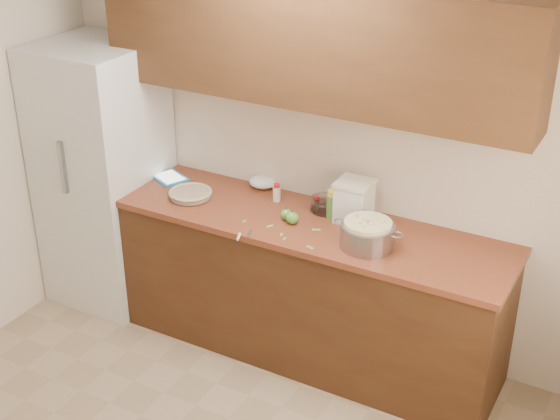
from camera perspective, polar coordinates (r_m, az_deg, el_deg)
The scene contains 22 objects.
room_shell at distance 3.40m, azimuth -10.60°, elevation -4.93°, with size 3.60×3.60×3.60m.
counter_run at distance 4.88m, azimuth 1.07°, elevation -5.41°, with size 2.64×0.68×0.92m.
upper_cabinets at distance 4.41m, azimuth 2.20°, elevation 12.18°, with size 2.60×0.34×0.70m, color #4F2E18.
fridge at distance 5.39m, azimuth -12.73°, elevation 2.46°, with size 0.70×0.70×1.80m, color silver.
pie at distance 4.93m, azimuth -6.56°, elevation 1.17°, with size 0.28×0.28×0.05m.
colander at distance 4.35m, azimuth 6.41°, elevation -1.77°, with size 0.41×0.31×0.15m.
flour_canister at distance 4.59m, azimuth 5.44°, elevation 0.67°, with size 0.21×0.21×0.25m.
tablet at distance 5.21m, azimuth -8.08°, elevation 2.34°, with size 0.28×0.25×0.02m.
paring_knife at distance 4.45m, azimuth -2.90°, elevation -1.91°, with size 0.07×0.15×0.01m.
lemon_bottle at distance 4.63m, azimuth 3.83°, elevation 0.37°, with size 0.07×0.07×0.18m.
cinnamon_shaker at distance 4.84m, azimuth -0.24°, elevation 1.26°, with size 0.05×0.05×0.12m.
vanilla_bottle at distance 4.73m, azimuth 2.70°, elevation 0.48°, with size 0.03×0.03×0.10m.
mixing_bowl at distance 4.74m, azimuth 3.40°, elevation 0.45°, with size 0.21×0.21×0.08m.
paper_towel at distance 5.03m, azimuth -1.31°, elevation 2.05°, with size 0.18×0.15×0.07m, color white.
apple_left at distance 4.62m, azimuth 0.46°, elevation -0.33°, with size 0.07×0.07×0.08m.
apple_center at distance 4.58m, azimuth 0.90°, elevation -0.57°, with size 0.07×0.07×0.09m.
peel_a at distance 4.34m, azimuth 2.21°, elevation -2.75°, with size 0.05×0.02×0.00m, color #82A952.
peel_b at distance 4.47m, azimuth 0.10°, elevation -1.80°, with size 0.03×0.01×0.00m, color #82A952.
peel_c at distance 4.62m, azimuth -2.63°, elevation -0.83°, with size 0.03×0.01×0.00m, color #82A952.
peel_d at distance 4.53m, azimuth 2.67°, elevation -1.45°, with size 0.05×0.02×0.00m, color #82A952.
peel_e at distance 4.56m, azimuth -0.75°, elevation -1.18°, with size 0.04×0.02×0.00m, color #82A952.
peel_f at distance 4.43m, azimuth 0.34°, elevation -2.11°, with size 0.03×0.01×0.00m, color #82A952.
Camera 1 is at (1.92, -2.18, 3.06)m, focal length 50.00 mm.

